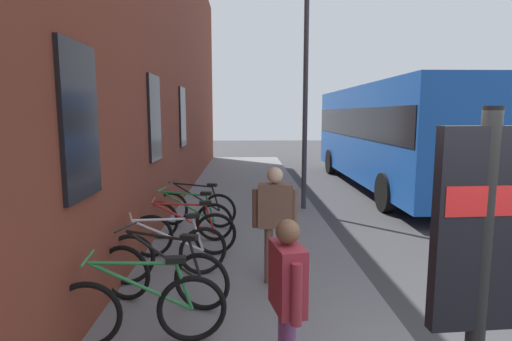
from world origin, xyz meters
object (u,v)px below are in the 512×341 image
Objects in this scene: bicycle_leaning_wall at (184,233)px; transit_info_sign at (481,257)px; street_lamp at (306,74)px; bicycle_mid_rack at (141,310)px; city_bus at (388,131)px; pedestrian_crossing_street at (287,289)px; pedestrian_near_bus at (275,213)px; bicycle_far_end at (168,253)px; bicycle_beside_lamp at (196,208)px; bicycle_by_door at (163,275)px; bicycle_end_of_row at (188,219)px.

bicycle_leaning_wall is 0.74× the size of transit_info_sign.
transit_info_sign is 0.42× the size of street_lamp.
transit_info_sign reaches higher than bicycle_mid_rack.
street_lamp is (7.93, -0.22, 1.73)m from transit_info_sign.
street_lamp is at bearing 136.02° from city_bus.
bicycle_leaning_wall is 1.17× the size of pedestrian_crossing_street.
bicycle_far_end is at bearing 83.76° from pedestrian_near_bus.
pedestrian_near_bus is 0.29× the size of street_lamp.
street_lamp reaches higher than bicycle_beside_lamp.
pedestrian_crossing_street reaches higher than bicycle_far_end.
bicycle_beside_lamp is 5.42m from pedestrian_crossing_street.
bicycle_by_door is (0.90, -0.05, 0.00)m from bicycle_mid_rack.
bicycle_leaning_wall is at bearing -179.50° from bicycle_beside_lamp.
city_bus reaches higher than pedestrian_near_bus.
bicycle_leaning_wall and bicycle_end_of_row have the same top height.
bicycle_leaning_wall is 1.08× the size of pedestrian_near_bus.
bicycle_mid_rack is at bearing 62.51° from pedestrian_crossing_street.
city_bus is at bearing -37.12° from bicycle_far_end.
bicycle_far_end is at bearing 149.30° from street_lamp.
bicycle_far_end is 0.16× the size of city_bus.
bicycle_end_of_row is at bearing 0.23° from bicycle_mid_rack.
pedestrian_near_bus reaches higher than bicycle_end_of_row.
bicycle_by_door and bicycle_beside_lamp have the same top height.
transit_info_sign reaches higher than bicycle_far_end.
bicycle_by_door is 10.46m from city_bus.
city_bus reaches higher than transit_info_sign.
pedestrian_crossing_street reaches higher than bicycle_end_of_row.
city_bus is 11.17m from pedestrian_crossing_street.
transit_info_sign is (-6.35, -2.30, 1.21)m from bicycle_beside_lamp.
pedestrian_crossing_street is (-4.29, -1.43, 0.53)m from bicycle_end_of_row.
bicycle_beside_lamp is at bearing 26.19° from pedestrian_near_bus.
pedestrian_near_bus is (0.64, -1.43, 0.61)m from bicycle_by_door.
transit_info_sign is 1.61m from pedestrian_crossing_street.
transit_info_sign is 3.56m from pedestrian_near_bus.
city_bus is (5.93, -5.86, 1.41)m from bicycle_end_of_row.
bicycle_beside_lamp is at bearing -2.82° from bicycle_end_of_row.
street_lamp reaches higher than transit_info_sign.
bicycle_leaning_wall is 3.70m from pedestrian_crossing_street.
city_bus is (6.82, -5.80, 1.41)m from bicycle_leaning_wall.
pedestrian_near_bus is (-7.95, 4.37, -0.80)m from city_bus.
bicycle_beside_lamp is 0.73× the size of transit_info_sign.
pedestrian_crossing_street is 0.27× the size of street_lamp.
bicycle_by_door is at bearing -2.94° from bicycle_mid_rack.
pedestrian_crossing_street is 0.92× the size of pedestrian_near_bus.
bicycle_end_of_row is at bearing 1.30° from bicycle_by_door.
bicycle_mid_rack is 3.22m from transit_info_sign.
street_lamp reaches higher than pedestrian_crossing_street.
bicycle_far_end and bicycle_end_of_row have the same top height.
pedestrian_crossing_street reaches higher than bicycle_beside_lamp.
bicycle_beside_lamp is (4.48, -0.03, 0.00)m from bicycle_mid_rack.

